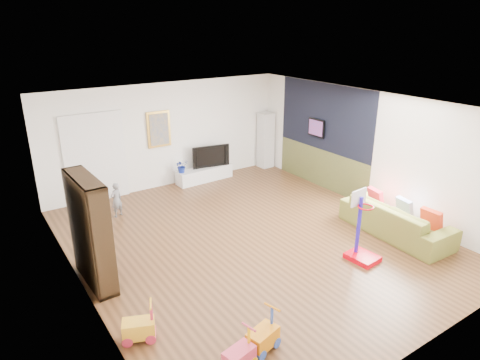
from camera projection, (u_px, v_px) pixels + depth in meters
floor at (251, 239)px, 8.61m from camera, size 6.50×7.50×0.00m
ceiling at (252, 106)px, 7.66m from camera, size 6.50×7.50×0.00m
wall_back at (168, 135)px, 11.05m from camera, size 6.50×0.00×2.70m
wall_front at (430, 263)px, 5.22m from camera, size 6.50×0.00×2.70m
wall_left at (76, 217)px, 6.43m from camera, size 0.00×7.50×2.70m
wall_right at (367, 149)px, 9.83m from camera, size 0.00×7.50×2.70m
navy_accent at (324, 117)px, 10.74m from camera, size 0.01×3.20×1.70m
olive_wainscot at (321, 168)px, 11.21m from camera, size 0.01×3.20×1.00m
doorway at (96, 159)px, 10.13m from camera, size 1.45×0.06×2.10m
painting_back at (159, 129)px, 10.81m from camera, size 0.62×0.06×0.92m
artwork_right at (316, 128)px, 10.97m from camera, size 0.04×0.56×0.46m
media_console at (205, 174)px, 11.70m from camera, size 1.61×0.47×0.37m
tall_cabinet at (266, 140)px, 12.62m from camera, size 0.39×0.39×1.63m
bookshelf at (90, 231)px, 6.91m from camera, size 0.38×1.29×1.86m
sofa at (396, 219)px, 8.70m from camera, size 0.99×2.34×0.67m
basketball_hoop at (366, 227)px, 7.64m from camera, size 0.51×0.60×1.34m
ride_on_yellow at (138, 322)px, 5.80m from camera, size 0.50×0.42×0.58m
ride_on_orange at (263, 332)px, 5.62m from camera, size 0.49×0.37×0.59m
ride_on_pink at (239, 351)px, 5.32m from camera, size 0.45×0.33×0.54m
child at (116, 200)px, 9.49m from camera, size 0.34×0.28×0.79m
tv at (210, 155)px, 11.68m from camera, size 1.05×0.31×0.60m
vase_plant at (182, 166)px, 11.21m from camera, size 0.33×0.29×0.36m
pillow_left at (431, 219)px, 8.25m from camera, size 0.11×0.42×0.42m
pillow_center at (405, 207)px, 8.77m from camera, size 0.17×0.40×0.39m
pillow_right at (376, 198)px, 9.26m from camera, size 0.19×0.42×0.40m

